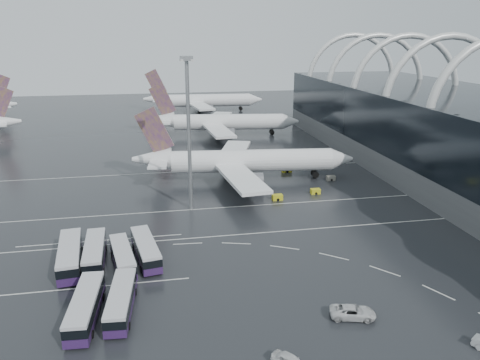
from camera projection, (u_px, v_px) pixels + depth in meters
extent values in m
plane|color=black|center=(236.00, 230.00, 85.83)|extent=(420.00, 420.00, 0.00)
cube|color=#505255|center=(470.00, 168.00, 114.65)|extent=(42.00, 160.00, 6.00)
cube|color=black|center=(476.00, 128.00, 111.64)|extent=(42.00, 160.00, 14.00)
torus|color=silver|center=(444.00, 102.00, 116.93)|extent=(33.80, 1.80, 33.80)
torus|color=silver|center=(405.00, 93.00, 134.74)|extent=(33.80, 1.80, 33.80)
torus|color=silver|center=(375.00, 86.00, 152.54)|extent=(33.80, 1.80, 33.80)
torus|color=silver|center=(351.00, 81.00, 170.35)|extent=(33.80, 1.80, 33.80)
cube|color=beige|center=(238.00, 235.00, 83.96)|extent=(120.00, 0.25, 0.01)
cube|color=beige|center=(226.00, 207.00, 97.08)|extent=(120.00, 0.25, 0.01)
cube|color=beige|center=(209.00, 170.00, 123.32)|extent=(120.00, 0.25, 0.01)
cube|color=beige|center=(90.00, 287.00, 66.59)|extent=(28.00, 0.25, 0.01)
cube|color=beige|center=(101.00, 240.00, 81.58)|extent=(28.00, 0.25, 0.01)
cylinder|color=white|center=(252.00, 161.00, 114.31)|extent=(39.40, 9.50, 5.42)
cone|color=white|center=(341.00, 159.00, 116.03)|extent=(6.15, 5.98, 5.42)
cone|color=white|center=(152.00, 159.00, 112.15)|extent=(9.87, 6.38, 5.42)
cube|color=#421A6E|center=(154.00, 131.00, 110.15)|extent=(9.02, 1.51, 11.50)
cube|color=white|center=(160.00, 159.00, 112.30)|extent=(5.96, 17.18, 0.47)
cube|color=white|center=(241.00, 177.00, 103.07)|extent=(8.94, 23.93, 0.75)
cube|color=white|center=(234.00, 152.00, 125.30)|extent=(13.46, 24.25, 0.75)
cylinder|color=gray|center=(252.00, 180.00, 106.91)|extent=(5.45, 3.70, 3.18)
cylinder|color=gray|center=(245.00, 161.00, 122.91)|extent=(5.45, 3.70, 3.18)
cube|color=black|center=(237.00, 176.00, 115.14)|extent=(11.79, 7.13, 2.06)
cylinder|color=white|center=(229.00, 122.00, 163.90)|extent=(38.43, 10.58, 5.47)
cone|color=white|center=(291.00, 121.00, 164.96)|extent=(6.35, 6.19, 5.47)
cone|color=white|center=(161.00, 120.00, 162.48)|extent=(10.09, 6.70, 5.47)
cube|color=#421A6E|center=(162.00, 100.00, 160.42)|extent=(9.08, 1.79, 11.60)
cube|color=white|center=(166.00, 120.00, 162.57)|extent=(6.51, 17.40, 0.47)
cube|color=white|center=(218.00, 130.00, 152.66)|extent=(8.32, 24.01, 0.75)
cube|color=white|center=(218.00, 118.00, 175.12)|extent=(14.20, 24.43, 0.75)
cylinder|color=gray|center=(227.00, 133.00, 156.45)|extent=(5.58, 3.88, 3.21)
cylinder|color=gray|center=(226.00, 124.00, 172.63)|extent=(5.58, 3.88, 3.21)
cube|color=black|center=(218.00, 133.00, 164.85)|extent=(12.04, 7.52, 2.08)
cylinder|color=white|center=(208.00, 100.00, 214.67)|extent=(38.67, 8.33, 5.72)
cone|color=white|center=(255.00, 100.00, 217.16)|extent=(6.30, 6.12, 5.72)
cone|color=white|center=(154.00, 99.00, 211.66)|extent=(10.24, 6.38, 5.72)
cube|color=#421A6E|center=(156.00, 83.00, 209.57)|extent=(9.53, 1.24, 12.13)
cube|color=white|center=(159.00, 99.00, 211.88)|extent=(5.64, 18.03, 0.49)
cube|color=white|center=(200.00, 106.00, 202.72)|extent=(10.31, 25.40, 0.79)
cube|color=white|center=(198.00, 98.00, 226.09)|extent=(13.41, 25.62, 0.79)
cylinder|color=gray|center=(207.00, 109.00, 206.86)|extent=(5.64, 3.72, 3.36)
cylinder|color=gray|center=(205.00, 103.00, 223.68)|extent=(5.64, 3.72, 3.36)
cube|color=black|center=(199.00, 109.00, 215.41)|extent=(12.25, 7.11, 2.17)
cone|color=white|center=(7.00, 122.00, 159.73)|extent=(10.05, 7.14, 5.29)
cube|color=#421A6E|center=(1.00, 102.00, 157.35)|extent=(8.70, 2.43, 11.22)
cube|color=white|center=(1.00, 122.00, 159.04)|extent=(7.55, 16.93, 0.46)
cone|color=white|center=(5.00, 105.00, 195.79)|extent=(11.11, 9.64, 5.57)
cube|color=#421A6E|center=(0.00, 88.00, 193.05)|extent=(8.30, 5.13, 11.81)
cube|color=white|center=(0.00, 105.00, 194.59)|extent=(12.40, 17.13, 0.48)
cube|color=#301441|center=(70.00, 261.00, 72.26)|extent=(4.58, 14.27, 1.19)
cube|color=black|center=(70.00, 253.00, 71.87)|extent=(4.61, 13.99, 1.40)
cube|color=#B7B7BC|center=(69.00, 248.00, 71.59)|extent=(4.58, 14.27, 0.49)
cylinder|color=black|center=(80.00, 276.00, 68.70)|extent=(0.49, 1.11, 1.08)
cylinder|color=black|center=(59.00, 279.00, 67.88)|extent=(0.49, 1.11, 1.08)
cylinder|color=black|center=(82.00, 250.00, 76.90)|extent=(0.49, 1.11, 1.08)
cylinder|color=black|center=(62.00, 252.00, 76.07)|extent=(0.49, 1.11, 1.08)
cube|color=#301441|center=(95.00, 257.00, 73.53)|extent=(3.39, 13.00, 1.09)
cube|color=black|center=(94.00, 250.00, 73.17)|extent=(3.43, 12.74, 1.29)
cube|color=#B7B7BC|center=(94.00, 245.00, 72.91)|extent=(3.39, 13.00, 0.45)
cylinder|color=black|center=(103.00, 271.00, 70.11)|extent=(0.39, 1.00, 0.99)
cylinder|color=black|center=(84.00, 273.00, 69.52)|extent=(0.39, 1.00, 0.99)
cylinder|color=black|center=(106.00, 248.00, 77.78)|extent=(0.39, 1.00, 0.99)
cylinder|color=black|center=(88.00, 249.00, 77.19)|extent=(0.39, 1.00, 0.99)
cube|color=#301441|center=(123.00, 261.00, 72.47)|extent=(4.71, 12.29, 1.02)
cube|color=black|center=(122.00, 255.00, 72.13)|extent=(4.73, 12.07, 1.20)
cube|color=#B7B7BC|center=(122.00, 250.00, 71.89)|extent=(4.71, 12.29, 0.42)
cylinder|color=black|center=(135.00, 273.00, 69.58)|extent=(0.48, 0.97, 0.92)
cylinder|color=black|center=(118.00, 276.00, 68.72)|extent=(0.48, 0.97, 0.92)
cylinder|color=black|center=(128.00, 252.00, 76.44)|extent=(0.48, 0.97, 0.92)
cylinder|color=black|center=(112.00, 254.00, 75.58)|extent=(0.48, 0.97, 0.92)
cube|color=#301441|center=(146.00, 254.00, 74.71)|extent=(5.02, 13.16, 1.09)
cube|color=black|center=(146.00, 247.00, 74.35)|extent=(5.04, 12.91, 1.29)
cube|color=#B7B7BC|center=(145.00, 242.00, 74.09)|extent=(5.02, 13.16, 0.45)
cylinder|color=black|center=(160.00, 266.00, 71.61)|extent=(0.51, 1.03, 0.99)
cylinder|color=black|center=(142.00, 269.00, 70.69)|extent=(0.51, 1.03, 0.99)
cylinder|color=black|center=(150.00, 244.00, 78.96)|extent=(0.51, 1.03, 0.99)
cylinder|color=black|center=(134.00, 247.00, 78.04)|extent=(0.51, 1.03, 0.99)
cube|color=#301441|center=(86.00, 312.00, 59.01)|extent=(3.69, 13.10, 1.10)
cube|color=black|center=(85.00, 304.00, 58.65)|extent=(3.74, 12.85, 1.29)
cube|color=#B7B7BC|center=(84.00, 298.00, 58.39)|extent=(3.69, 13.10, 0.45)
cylinder|color=black|center=(92.00, 334.00, 55.37)|extent=(0.41, 1.02, 1.00)
cylinder|color=black|center=(68.00, 336.00, 55.04)|extent=(0.41, 1.02, 1.00)
cylinder|color=black|center=(103.00, 297.00, 63.21)|extent=(0.41, 1.02, 1.00)
cylinder|color=black|center=(81.00, 298.00, 62.89)|extent=(0.41, 1.02, 1.00)
cube|color=#301441|center=(122.00, 306.00, 60.49)|extent=(3.65, 12.46, 1.04)
cube|color=black|center=(121.00, 298.00, 60.15)|extent=(3.69, 12.22, 1.23)
cube|color=#B7B7BC|center=(120.00, 293.00, 59.90)|extent=(3.65, 12.46, 0.43)
cylinder|color=black|center=(129.00, 326.00, 57.01)|extent=(0.40, 0.97, 0.95)
cylinder|color=black|center=(107.00, 327.00, 56.73)|extent=(0.40, 0.97, 0.95)
cylinder|color=black|center=(135.00, 292.00, 64.47)|extent=(0.40, 0.97, 0.95)
cylinder|color=black|center=(116.00, 293.00, 64.19)|extent=(0.40, 0.97, 0.95)
imported|color=silver|center=(353.00, 312.00, 59.26)|extent=(6.27, 4.06, 1.61)
cylinder|color=gray|center=(189.00, 138.00, 91.97)|extent=(0.74, 0.74, 29.76)
cube|color=gray|center=(186.00, 58.00, 87.40)|extent=(2.34, 2.34, 0.85)
cube|color=silver|center=(186.00, 60.00, 87.50)|extent=(2.13, 2.13, 0.43)
cube|color=gold|center=(315.00, 191.00, 105.18)|extent=(2.13, 1.26, 1.16)
cube|color=gold|center=(277.00, 197.00, 101.24)|extent=(2.23, 1.32, 1.22)
cube|color=slate|center=(331.00, 178.00, 114.78)|extent=(2.10, 1.24, 1.15)
cube|color=gold|center=(287.00, 169.00, 121.66)|extent=(2.48, 1.47, 1.35)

